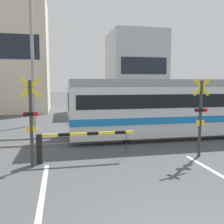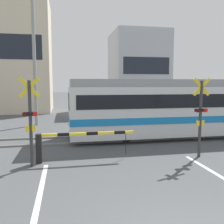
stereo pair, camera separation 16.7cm
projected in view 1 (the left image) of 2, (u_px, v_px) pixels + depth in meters
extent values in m
cube|color=gray|center=(107.00, 142.00, 11.79)|extent=(50.00, 0.10, 0.08)
cube|color=gray|center=(102.00, 136.00, 13.19)|extent=(50.00, 0.10, 0.08)
cube|color=silver|center=(201.00, 109.00, 13.41)|extent=(14.07, 2.65, 2.40)
cube|color=gray|center=(202.00, 83.00, 13.25)|extent=(13.93, 2.33, 0.36)
cube|color=#197AC6|center=(201.00, 116.00, 13.45)|extent=(14.08, 2.70, 0.32)
cube|color=black|center=(201.00, 99.00, 13.35)|extent=(13.51, 2.69, 0.64)
cube|color=black|center=(68.00, 101.00, 11.91)|extent=(0.03, 1.86, 0.80)
cylinder|color=black|center=(126.00, 134.00, 11.94)|extent=(0.76, 0.12, 0.76)
cylinder|color=black|center=(119.00, 129.00, 13.34)|extent=(0.76, 0.12, 0.76)
cube|color=black|center=(39.00, 149.00, 8.70)|extent=(0.20, 0.20, 1.04)
cube|color=yellow|center=(88.00, 134.00, 9.00)|extent=(3.41, 0.09, 0.09)
cube|color=black|center=(64.00, 135.00, 8.82)|extent=(0.41, 0.10, 0.10)
cube|color=black|center=(93.00, 133.00, 9.03)|extent=(0.41, 0.10, 0.10)
cube|color=black|center=(120.00, 132.00, 9.24)|extent=(0.41, 0.10, 0.10)
cylinder|color=black|center=(126.00, 144.00, 9.34)|extent=(0.02, 0.02, 0.79)
cube|color=black|center=(142.00, 120.00, 15.56)|extent=(0.20, 0.20, 1.04)
cube|color=yellow|center=(115.00, 113.00, 15.16)|extent=(3.41, 0.09, 0.09)
cube|color=black|center=(129.00, 113.00, 15.33)|extent=(0.41, 0.10, 0.10)
cube|color=black|center=(113.00, 113.00, 15.13)|extent=(0.41, 0.10, 0.10)
cube|color=black|center=(96.00, 114.00, 14.92)|extent=(0.41, 0.10, 0.10)
cylinder|color=black|center=(92.00, 121.00, 14.92)|extent=(0.02, 0.02, 0.79)
cylinder|color=#333333|center=(31.00, 125.00, 8.19)|extent=(0.11, 0.11, 2.89)
cube|color=yellow|center=(30.00, 87.00, 8.05)|extent=(0.68, 0.04, 0.68)
cube|color=yellow|center=(30.00, 87.00, 8.05)|extent=(0.68, 0.04, 0.68)
cube|color=black|center=(31.00, 114.00, 8.15)|extent=(0.44, 0.12, 0.12)
cylinder|color=#4C0C0C|center=(25.00, 114.00, 8.04)|extent=(0.15, 0.03, 0.15)
cylinder|color=red|center=(36.00, 114.00, 8.11)|extent=(0.15, 0.03, 0.15)
cube|color=yellow|center=(31.00, 129.00, 8.19)|extent=(0.32, 0.03, 0.20)
cylinder|color=#333333|center=(200.00, 119.00, 9.44)|extent=(0.11, 0.11, 2.89)
cube|color=yellow|center=(201.00, 87.00, 9.30)|extent=(0.68, 0.04, 0.68)
cube|color=yellow|center=(201.00, 87.00, 9.30)|extent=(0.68, 0.04, 0.68)
cube|color=black|center=(201.00, 110.00, 9.40)|extent=(0.44, 0.12, 0.12)
cylinder|color=#4C0C0C|center=(198.00, 110.00, 9.29)|extent=(0.15, 0.03, 0.15)
cylinder|color=red|center=(206.00, 110.00, 9.36)|extent=(0.15, 0.03, 0.15)
cube|color=yellow|center=(200.00, 123.00, 9.44)|extent=(0.32, 0.03, 0.20)
cylinder|color=#33384C|center=(82.00, 116.00, 18.18)|extent=(0.13, 0.13, 0.83)
cylinder|color=#33384C|center=(84.00, 116.00, 18.21)|extent=(0.13, 0.13, 0.83)
cube|color=#386647|center=(83.00, 106.00, 18.11)|extent=(0.38, 0.22, 0.66)
sphere|color=tan|center=(83.00, 100.00, 18.06)|extent=(0.23, 0.23, 0.23)
cube|color=beige|center=(10.00, 56.00, 24.47)|extent=(7.22, 5.99, 10.90)
cube|color=#1E232D|center=(3.00, 46.00, 21.48)|extent=(6.07, 0.03, 2.18)
cube|color=#B2B7BC|center=(135.00, 71.00, 27.23)|extent=(5.55, 5.99, 8.22)
cube|color=#1E232D|center=(144.00, 66.00, 24.26)|extent=(4.66, 0.03, 1.64)
cylinder|color=gray|center=(32.00, 60.00, 16.20)|extent=(0.22, 0.22, 8.62)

